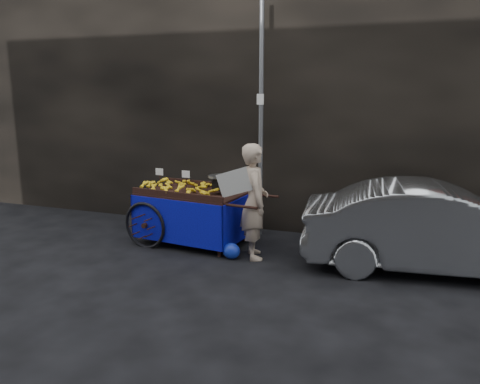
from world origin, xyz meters
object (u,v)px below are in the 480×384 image
at_px(banana_cart, 190,197).
at_px(vendor, 254,201).
at_px(parked_car, 439,229).
at_px(plastic_bag, 231,251).

bearing_deg(banana_cart, vendor, -9.00).
distance_m(vendor, parked_car, 2.68).
bearing_deg(plastic_bag, banana_cart, 149.98).
bearing_deg(parked_car, banana_cart, 82.80).
xyz_separation_m(banana_cart, plastic_bag, (0.95, -0.55, -0.67)).
height_order(vendor, parked_car, vendor).
relative_size(vendor, parked_car, 0.47).
relative_size(banana_cart, parked_car, 0.65).
bearing_deg(vendor, parked_car, -109.65).
bearing_deg(parked_car, vendor, 90.34).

